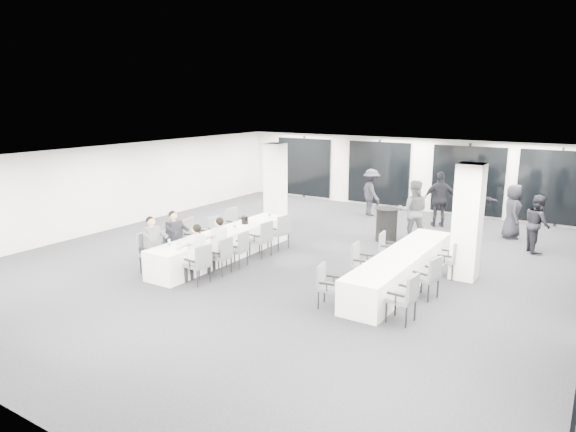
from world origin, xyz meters
name	(u,v)px	position (x,y,z in m)	size (l,w,h in m)	color
room	(344,206)	(0.89, 1.11, 1.39)	(14.04, 16.04, 2.84)	#222227
column_left	(275,184)	(-2.80, 3.20, 1.40)	(0.60, 0.60, 2.80)	white
column_right	(468,222)	(4.20, 1.00, 1.40)	(0.60, 0.60, 2.80)	white
banquet_table_main	(224,245)	(-1.74, -0.89, 0.38)	(0.90, 5.00, 0.75)	white
banquet_table_side	(401,268)	(3.06, -0.20, 0.38)	(0.90, 5.00, 0.75)	white
cocktail_table	(386,224)	(1.33, 3.15, 0.52)	(0.73, 0.73, 1.02)	black
chair_main_left_near	(149,249)	(-2.58, -2.78, 0.58)	(0.56, 0.61, 1.02)	#4E5155
chair_main_left_second	(172,245)	(-2.57, -2.01, 0.51)	(0.47, 0.52, 0.90)	#4E5155
chair_main_left_mid	(193,235)	(-2.58, -1.20, 0.60)	(0.59, 0.64, 1.04)	#4E5155
chair_main_left_fourth	(217,230)	(-2.57, -0.20, 0.52)	(0.51, 0.55, 0.92)	#4E5155
chair_main_left_far	(235,222)	(-2.58, 0.66, 0.58)	(0.56, 0.61, 1.01)	#4E5155
chair_main_right_near	(200,262)	(-0.91, -2.77, 0.54)	(0.53, 0.58, 0.95)	#4E5155
chair_main_right_second	(223,254)	(-0.91, -1.95, 0.53)	(0.50, 0.55, 0.93)	#4E5155
chair_main_right_mid	(239,247)	(-0.91, -1.28, 0.53)	(0.52, 0.56, 0.93)	#4E5155
chair_main_right_fourth	(263,237)	(-0.90, -0.24, 0.57)	(0.53, 0.59, 1.00)	#4E5155
chair_main_right_far	(280,230)	(-0.90, 0.64, 0.58)	(0.60, 0.64, 1.01)	#4E5155
chair_side_left_near	(327,283)	(2.23, -2.36, 0.52)	(0.53, 0.56, 0.91)	#4E5155
chair_side_left_mid	(360,261)	(2.22, -0.69, 0.55)	(0.54, 0.59, 0.96)	#4E5155
chair_side_left_far	(387,247)	(2.23, 0.91, 0.50)	(0.48, 0.52, 0.87)	#4E5155
chair_side_right_near	(406,295)	(3.89, -2.25, 0.56)	(0.53, 0.59, 0.99)	#4E5155
chair_side_right_mid	(429,275)	(3.89, -0.78, 0.54)	(0.57, 0.60, 0.95)	#4E5155
chair_side_right_far	(450,257)	(3.89, 0.83, 0.53)	(0.50, 0.55, 0.92)	#4E5155
seated_guest_a	(154,241)	(-2.41, -2.77, 0.81)	(0.50, 0.38, 1.44)	#4E5155
seated_guest_b	(176,235)	(-2.41, -2.01, 0.81)	(0.50, 0.38, 1.44)	black
seated_guest_c	(195,250)	(-1.07, -2.76, 0.81)	(0.50, 0.38, 1.44)	silver
seated_guest_d	(217,242)	(-1.07, -1.95, 0.81)	(0.50, 0.38, 1.44)	silver
standing_guest_b	(414,207)	(1.99, 3.61, 1.06)	(1.02, 0.62, 2.12)	#4E5155
standing_guest_c	(371,189)	(-0.51, 6.17, 0.99)	(1.28, 0.65, 1.98)	black
standing_guest_d	(440,196)	(2.14, 5.85, 1.07)	(1.26, 0.70, 2.14)	black
standing_guest_e	(513,208)	(4.48, 5.59, 0.96)	(0.93, 0.57, 1.92)	black
standing_guest_f	(473,198)	(3.06, 6.46, 0.97)	(1.79, 0.69, 1.95)	black
standing_guest_g	(275,186)	(-4.29, 5.35, 0.88)	(0.64, 0.52, 1.75)	black
standing_guest_h	(538,220)	(5.35, 4.32, 0.94)	(0.90, 0.55, 1.87)	black
ice_bucket_near	(197,236)	(-1.76, -1.93, 0.86)	(0.19, 0.19, 0.22)	black
ice_bucket_far	(245,220)	(-1.78, 0.11, 0.86)	(0.20, 0.20, 0.23)	black
water_bottle_a	(169,243)	(-1.87, -2.78, 0.85)	(0.06, 0.06, 0.20)	silver
water_bottle_b	(235,225)	(-1.63, -0.55, 0.86)	(0.07, 0.07, 0.22)	silver
water_bottle_c	(270,214)	(-1.65, 1.17, 0.86)	(0.07, 0.07, 0.22)	silver
plate_a	(181,244)	(-1.81, -2.46, 0.76)	(0.19, 0.19, 0.03)	white
plate_b	(179,249)	(-1.55, -2.80, 0.76)	(0.20, 0.20, 0.03)	white
plate_c	(215,236)	(-1.61, -1.39, 0.76)	(0.19, 0.19, 0.03)	white
wine_glass	(177,243)	(-1.60, -2.79, 0.89)	(0.07, 0.07, 0.19)	silver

